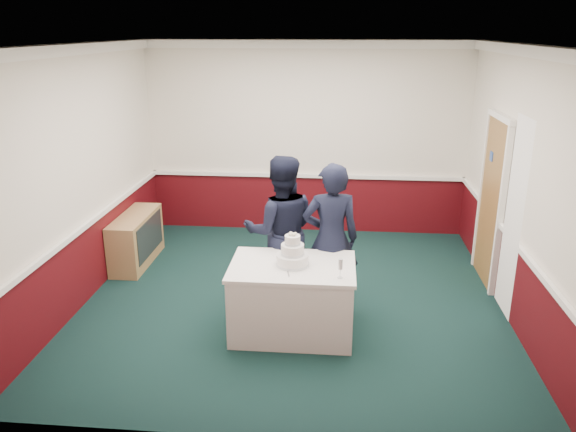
# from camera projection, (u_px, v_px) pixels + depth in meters

# --- Properties ---
(ground) EXTENTS (5.00, 5.00, 0.00)m
(ground) POSITION_uv_depth(u_px,v_px,m) (293.00, 298.00, 6.91)
(ground) COLOR black
(ground) RESTS_ON ground
(room_shell) EXTENTS (5.00, 5.00, 3.00)m
(room_shell) POSITION_uv_depth(u_px,v_px,m) (304.00, 131.00, 6.85)
(room_shell) COLOR silver
(room_shell) RESTS_ON ground
(sideboard) EXTENTS (0.41, 1.20, 0.70)m
(sideboard) POSITION_uv_depth(u_px,v_px,m) (136.00, 239.00, 7.85)
(sideboard) COLOR #AC7C53
(sideboard) RESTS_ON ground
(cake_table) EXTENTS (1.32, 0.92, 0.79)m
(cake_table) POSITION_uv_depth(u_px,v_px,m) (292.00, 298.00, 6.03)
(cake_table) COLOR white
(cake_table) RESTS_ON ground
(wedding_cake) EXTENTS (0.35, 0.35, 0.36)m
(wedding_cake) POSITION_uv_depth(u_px,v_px,m) (292.00, 255.00, 5.87)
(wedding_cake) COLOR white
(wedding_cake) RESTS_ON cake_table
(cake_knife) EXTENTS (0.06, 0.22, 0.00)m
(cake_knife) POSITION_uv_depth(u_px,v_px,m) (288.00, 272.00, 5.72)
(cake_knife) COLOR silver
(cake_knife) RESTS_ON cake_table
(champagne_flute) EXTENTS (0.05, 0.05, 0.21)m
(champagne_flute) POSITION_uv_depth(u_px,v_px,m) (340.00, 265.00, 5.56)
(champagne_flute) COLOR silver
(champagne_flute) RESTS_ON cake_table
(person_man) EXTENTS (0.97, 0.81, 1.81)m
(person_man) POSITION_uv_depth(u_px,v_px,m) (281.00, 231.00, 6.56)
(person_man) COLOR black
(person_man) RESTS_ON ground
(person_woman) EXTENTS (0.71, 0.52, 1.77)m
(person_woman) POSITION_uv_depth(u_px,v_px,m) (331.00, 239.00, 6.35)
(person_woman) COLOR black
(person_woman) RESTS_ON ground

